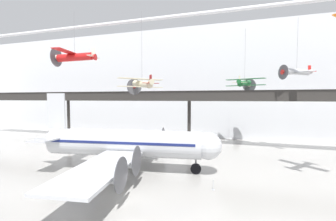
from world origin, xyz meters
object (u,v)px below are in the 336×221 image
suspended_plane_silver_racer (296,72)px  suspended_plane_cream_biplane (142,84)px  suspended_plane_red_highwing (75,57)px  airliner_silver_main (123,143)px  suspended_plane_green_biplane (245,83)px  stanchion_barrier (213,187)px

suspended_plane_silver_racer → suspended_plane_cream_biplane: (-23.30, -10.34, -2.16)m
suspended_plane_red_highwing → suspended_plane_silver_racer: (33.45, 12.89, -2.04)m
airliner_silver_main → suspended_plane_silver_racer: suspended_plane_silver_racer is taller
suspended_plane_silver_racer → suspended_plane_green_biplane: suspended_plane_silver_racer is taller
suspended_plane_green_biplane → suspended_plane_cream_biplane: bearing=152.6°
suspended_plane_cream_biplane → suspended_plane_green_biplane: suspended_plane_green_biplane is taller
airliner_silver_main → suspended_plane_red_highwing: size_ratio=3.42×
stanchion_barrier → suspended_plane_red_highwing: bearing=163.6°
airliner_silver_main → suspended_plane_silver_racer: 30.29m
airliner_silver_main → suspended_plane_silver_racer: size_ratio=2.88×
airliner_silver_main → suspended_plane_red_highwing: (-10.14, 3.54, 12.25)m
airliner_silver_main → stanchion_barrier: airliner_silver_main is taller
suspended_plane_red_highwing → suspended_plane_silver_racer: suspended_plane_red_highwing is taller
suspended_plane_red_highwing → stanchion_barrier: suspended_plane_red_highwing is taller
suspended_plane_cream_biplane → stanchion_barrier: bearing=-178.9°
suspended_plane_red_highwing → stanchion_barrier: 27.64m
suspended_plane_red_highwing → suspended_plane_cream_biplane: suspended_plane_red_highwing is taller
suspended_plane_silver_racer → suspended_plane_red_highwing: bearing=-7.2°
suspended_plane_red_highwing → suspended_plane_cream_biplane: size_ratio=0.68×
suspended_plane_red_highwing → stanchion_barrier: (22.00, -6.46, -15.44)m
suspended_plane_silver_racer → suspended_plane_green_biplane: size_ratio=0.85×
airliner_silver_main → stanchion_barrier: bearing=-21.8°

